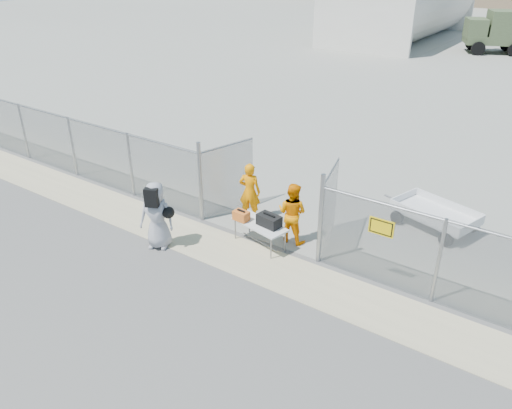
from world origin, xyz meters
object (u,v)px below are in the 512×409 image
Objects in this scene: security_worker_left at (250,192)px; visitor at (157,215)px; utility_trailer at (435,216)px; folding_table at (260,234)px; security_worker_right at (292,213)px.

visitor is (-1.13, -2.75, 0.06)m from security_worker_left.
visitor is at bearing -120.76° from utility_trailer.
security_worker_right reaches higher than folding_table.
visitor reaches higher than security_worker_right.
utility_trailer is (3.08, 3.06, -0.51)m from security_worker_right.
visitor is (-2.86, -2.35, 0.08)m from security_worker_right.
security_worker_left reaches higher than security_worker_right.
security_worker_right is at bearing 149.05° from security_worker_left.
visitor is at bearing 36.62° from security_worker_right.
folding_table is at bearing 117.35° from security_worker_left.
security_worker_left is (-1.14, 1.13, 0.56)m from folding_table.
security_worker_left is 1.03× the size of security_worker_right.
visitor is 0.63× the size of utility_trailer.
security_worker_right is 0.92× the size of visitor.
visitor reaches higher than security_worker_left.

